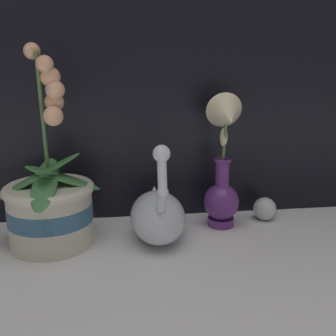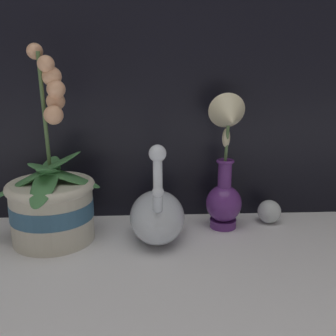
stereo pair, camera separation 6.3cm
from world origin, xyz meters
TOP-DOWN VIEW (x-y plane):
  - ground_plane at (0.00, 0.00)m, footprint 2.80×2.80m
  - orchid_potted_plant at (-0.23, 0.12)m, footprint 0.24×0.26m
  - swan_figurine at (-0.00, 0.12)m, footprint 0.12×0.22m
  - blue_vase at (0.16, 0.16)m, footprint 0.08×0.11m
  - glass_sphere at (0.28, 0.19)m, footprint 0.06×0.06m

SIDE VIEW (x-z plane):
  - ground_plane at x=0.00m, z-range 0.00..0.00m
  - glass_sphere at x=0.28m, z-range 0.00..0.06m
  - swan_figurine at x=0.00m, z-range -0.06..0.17m
  - orchid_potted_plant at x=-0.23m, z-range -0.12..0.30m
  - blue_vase at x=0.16m, z-range -0.02..0.30m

